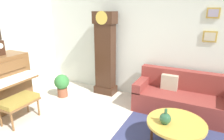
{
  "coord_description": "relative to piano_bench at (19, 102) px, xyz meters",
  "views": [
    {
      "loc": [
        1.59,
        -2.05,
        2.09
      ],
      "look_at": [
        -0.13,
        1.36,
        0.89
      ],
      "focal_mm": 31.7,
      "sensor_mm": 36.0,
      "label": 1
    }
  ],
  "objects": [
    {
      "name": "couch",
      "position": [
        2.7,
        1.77,
        -0.09
      ],
      "size": [
        1.9,
        0.8,
        0.84
      ],
      "color": "maroon",
      "rests_on": "ground_plane"
    },
    {
      "name": "piano_bench",
      "position": [
        0.0,
        0.0,
        0.0
      ],
      "size": [
        0.42,
        0.7,
        0.48
      ],
      "color": "brown",
      "rests_on": "ground_plane"
    },
    {
      "name": "wall_back",
      "position": [
        1.5,
        2.24,
        0.99
      ],
      "size": [
        5.3,
        0.13,
        2.8
      ],
      "color": "silver",
      "rests_on": "ground_plane"
    },
    {
      "name": "green_jug",
      "position": [
        2.64,
        0.42,
        0.13
      ],
      "size": [
        0.17,
        0.17,
        0.24
      ],
      "color": "#234C33",
      "rests_on": "coffee_table"
    },
    {
      "name": "grandfather_clock",
      "position": [
        0.82,
        1.92,
        0.56
      ],
      "size": [
        0.52,
        0.34,
        2.03
      ],
      "color": "#3D2316",
      "rests_on": "ground_plane"
    },
    {
      "name": "potted_plant",
      "position": [
        -0.02,
        1.23,
        -0.08
      ],
      "size": [
        0.36,
        0.36,
        0.56
      ],
      "color": "#935138",
      "rests_on": "ground_plane"
    },
    {
      "name": "coffee_table",
      "position": [
        2.78,
        0.55,
        0.01
      ],
      "size": [
        0.88,
        0.88,
        0.45
      ],
      "color": "gold",
      "rests_on": "ground_plane"
    }
  ]
}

